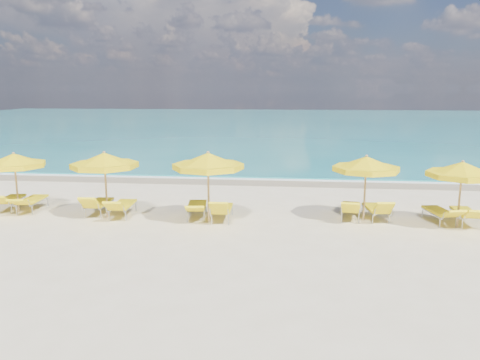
# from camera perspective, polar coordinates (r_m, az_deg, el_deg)

# --- Properties ---
(ground_plane) EXTENTS (120.00, 120.00, 0.00)m
(ground_plane) POSITION_cam_1_polar(r_m,az_deg,el_deg) (16.68, -0.56, -5.03)
(ground_plane) COLOR beige
(ocean) EXTENTS (120.00, 80.00, 0.30)m
(ocean) POSITION_cam_1_polar(r_m,az_deg,el_deg) (64.11, 4.53, 6.90)
(ocean) COLOR #167A7F
(ocean) RESTS_ON ground
(wet_sand_band) EXTENTS (120.00, 2.60, 0.01)m
(wet_sand_band) POSITION_cam_1_polar(r_m,az_deg,el_deg) (23.85, 1.53, -0.12)
(wet_sand_band) COLOR tan
(wet_sand_band) RESTS_ON ground
(foam_line) EXTENTS (120.00, 1.20, 0.03)m
(foam_line) POSITION_cam_1_polar(r_m,az_deg,el_deg) (24.63, 1.69, 0.24)
(foam_line) COLOR white
(foam_line) RESTS_ON ground
(whitecap_near) EXTENTS (14.00, 0.36, 0.05)m
(whitecap_near) POSITION_cam_1_polar(r_m,az_deg,el_deg) (34.17, -7.22, 3.20)
(whitecap_near) COLOR white
(whitecap_near) RESTS_ON ground
(whitecap_far) EXTENTS (18.00, 0.30, 0.05)m
(whitecap_far) POSITION_cam_1_polar(r_m,az_deg,el_deg) (40.65, 14.85, 4.16)
(whitecap_far) COLOR white
(whitecap_far) RESTS_ON ground
(umbrella_2) EXTENTS (2.35, 2.35, 2.31)m
(umbrella_2) POSITION_cam_1_polar(r_m,az_deg,el_deg) (19.45, -25.82, 2.10)
(umbrella_2) COLOR tan
(umbrella_2) RESTS_ON ground
(umbrella_3) EXTENTS (3.18, 3.18, 2.44)m
(umbrella_3) POSITION_cam_1_polar(r_m,az_deg,el_deg) (17.44, -16.20, 2.24)
(umbrella_3) COLOR tan
(umbrella_3) RESTS_ON ground
(umbrella_4) EXTENTS (2.81, 2.81, 2.52)m
(umbrella_4) POSITION_cam_1_polar(r_m,az_deg,el_deg) (16.19, -3.91, 2.24)
(umbrella_4) COLOR tan
(umbrella_4) RESTS_ON ground
(umbrella_5) EXTENTS (2.40, 2.40, 2.37)m
(umbrella_5) POSITION_cam_1_polar(r_m,az_deg,el_deg) (16.92, 15.13, 1.83)
(umbrella_5) COLOR tan
(umbrella_5) RESTS_ON ground
(umbrella_6) EXTENTS (2.65, 2.65, 2.32)m
(umbrella_6) POSITION_cam_1_polar(r_m,az_deg,el_deg) (17.13, 25.45, 1.08)
(umbrella_6) COLOR tan
(umbrella_6) RESTS_ON ground
(lounger_2_left) EXTENTS (0.95, 2.06, 0.83)m
(lounger_2_left) POSITION_cam_1_polar(r_m,az_deg,el_deg) (20.26, -26.21, -2.60)
(lounger_2_left) COLOR #A5A8AD
(lounger_2_left) RESTS_ON ground
(lounger_2_right) EXTENTS (0.82, 2.11, 0.76)m
(lounger_2_right) POSITION_cam_1_polar(r_m,az_deg,el_deg) (19.75, -24.05, -2.74)
(lounger_2_right) COLOR #A5A8AD
(lounger_2_right) RESTS_ON ground
(lounger_3_left) EXTENTS (0.75, 1.98, 0.92)m
(lounger_3_left) POSITION_cam_1_polar(r_m,az_deg,el_deg) (18.34, -16.84, -3.24)
(lounger_3_left) COLOR #A5A8AD
(lounger_3_left) RESTS_ON ground
(lounger_3_right) EXTENTS (0.78, 2.07, 0.87)m
(lounger_3_right) POSITION_cam_1_polar(r_m,az_deg,el_deg) (17.77, -14.13, -3.54)
(lounger_3_right) COLOR #A5A8AD
(lounger_3_right) RESTS_ON ground
(lounger_4_left) EXTENTS (0.94, 2.16, 0.76)m
(lounger_4_left) POSITION_cam_1_polar(r_m,az_deg,el_deg) (17.20, -5.28, -3.75)
(lounger_4_left) COLOR #A5A8AD
(lounger_4_left) RESTS_ON ground
(lounger_4_right) EXTENTS (0.72, 1.93, 0.95)m
(lounger_4_right) POSITION_cam_1_polar(r_m,az_deg,el_deg) (16.76, -2.20, -4.10)
(lounger_4_right) COLOR #A5A8AD
(lounger_4_right) RESTS_ON ground
(lounger_5_left) EXTENTS (0.91, 2.00, 0.88)m
(lounger_5_left) POSITION_cam_1_polar(r_m,az_deg,el_deg) (17.43, 13.33, -3.82)
(lounger_5_left) COLOR #A5A8AD
(lounger_5_left) RESTS_ON ground
(lounger_5_right) EXTENTS (0.85, 1.92, 0.92)m
(lounger_5_right) POSITION_cam_1_polar(r_m,az_deg,el_deg) (17.53, 16.24, -3.89)
(lounger_5_right) COLOR #A5A8AD
(lounger_5_right) RESTS_ON ground
(lounger_6_left) EXTENTS (0.99, 2.04, 0.78)m
(lounger_6_left) POSITION_cam_1_polar(r_m,az_deg,el_deg) (17.85, 23.15, -4.09)
(lounger_6_left) COLOR #A5A8AD
(lounger_6_left) RESTS_ON ground
(lounger_6_right) EXTENTS (0.70, 2.01, 0.82)m
(lounger_6_right) POSITION_cam_1_polar(r_m,az_deg,el_deg) (18.06, 25.79, -4.12)
(lounger_6_right) COLOR #A5A8AD
(lounger_6_right) RESTS_ON ground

